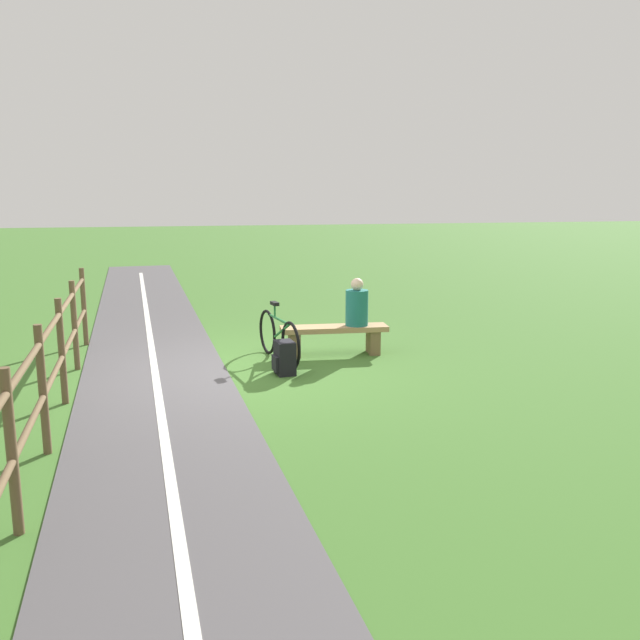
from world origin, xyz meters
TOP-DOWN VIEW (x-y plane):
  - ground_plane at (0.00, 0.00)m, footprint 80.00×80.00m
  - paved_path at (0.83, 4.00)m, footprint 4.07×36.05m
  - path_centre_line at (0.83, 4.00)m, footprint 1.97×31.95m
  - bench at (-1.62, -0.66)m, footprint 1.68×0.50m
  - person_seated at (-1.98, -0.63)m, footprint 0.37×0.37m
  - bicycle at (-0.72, -0.44)m, footprint 0.37×1.69m
  - backpack at (-0.69, 0.29)m, footprint 0.31×0.35m
  - fence_roadside at (2.06, 1.81)m, footprint 0.41×8.06m

SIDE VIEW (x-z plane):
  - ground_plane at x=0.00m, z-range 0.00..0.00m
  - paved_path at x=0.83m, z-range 0.00..0.02m
  - path_centre_line at x=0.83m, z-range 0.02..0.02m
  - backpack at x=-0.69m, z-range 0.00..0.46m
  - bench at x=-1.62m, z-range 0.09..0.54m
  - bicycle at x=-0.72m, z-range -0.07..0.81m
  - fence_roadside at x=2.06m, z-range 0.10..1.38m
  - person_seated at x=-1.98m, z-range 0.40..1.14m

